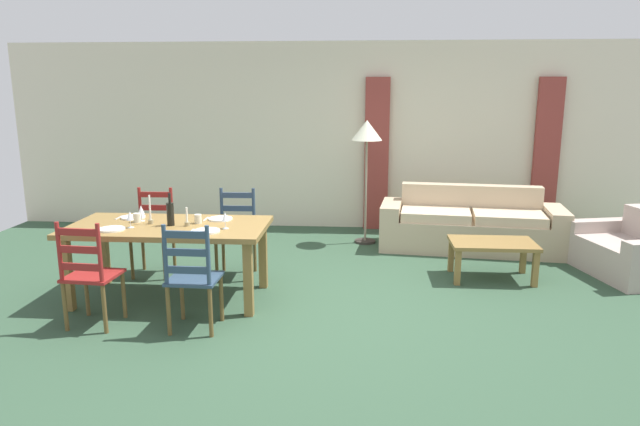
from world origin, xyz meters
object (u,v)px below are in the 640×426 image
(dining_chair_far_right, at_px, (236,233))
(wine_glass_near_right, at_px, (225,217))
(coffee_cup_primary, at_px, (198,219))
(dining_table, at_px, (169,233))
(wine_glass_near_left, at_px, (130,216))
(dining_chair_near_left, at_px, (89,274))
(couch, at_px, (470,226))
(coffee_table, at_px, (492,247))
(wine_bottle, at_px, (170,213))
(armchair_upholstered, at_px, (633,253))
(coffee_cup_secondary, at_px, (137,218))
(wine_glass_far_left, at_px, (141,210))
(dining_chair_near_right, at_px, (192,277))
(dining_chair_far_left, at_px, (154,232))
(standing_lamp, at_px, (367,138))

(dining_chair_far_right, bearing_deg, wine_glass_near_right, -83.27)
(dining_chair_far_right, height_order, coffee_cup_primary, dining_chair_far_right)
(dining_table, bearing_deg, wine_glass_near_left, -154.04)
(dining_chair_near_left, bearing_deg, couch, 36.68)
(dining_chair_near_left, height_order, couch, dining_chair_near_left)
(dining_chair_far_right, bearing_deg, coffee_table, 1.28)
(wine_bottle, distance_m, armchair_upholstered, 5.01)
(coffee_table, distance_m, armchair_upholstered, 1.62)
(wine_glass_near_right, height_order, armchair_upholstered, wine_glass_near_right)
(coffee_table, bearing_deg, couch, 90.62)
(coffee_cup_secondary, relative_size, couch, 0.04)
(coffee_cup_secondary, bearing_deg, dining_table, -12.87)
(wine_glass_near_right, height_order, coffee_cup_primary, wine_glass_near_right)
(wine_glass_far_left, distance_m, coffee_cup_secondary, 0.09)
(dining_chair_near_left, distance_m, dining_chair_near_right, 0.91)
(dining_chair_near_left, xyz_separation_m, wine_glass_near_left, (0.15, 0.57, 0.38))
(wine_glass_far_left, height_order, coffee_cup_primary, wine_glass_far_left)
(dining_chair_far_right, bearing_deg, dining_chair_near_left, -122.19)
(dining_table, height_order, dining_chair_far_right, dining_chair_far_right)
(wine_bottle, xyz_separation_m, armchair_upholstered, (4.84, 1.13, -0.62))
(dining_chair_far_right, height_order, wine_bottle, wine_bottle)
(wine_glass_near_right, xyz_separation_m, coffee_cup_secondary, (-0.93, 0.20, -0.07))
(coffee_cup_primary, height_order, armchair_upholstered, coffee_cup_primary)
(coffee_cup_secondary, relative_size, armchair_upholstered, 0.07)
(dining_chair_far_left, bearing_deg, dining_chair_far_right, 1.90)
(dining_chair_far_right, relative_size, wine_glass_near_left, 5.96)
(dining_chair_far_right, height_order, coffee_table, dining_chair_far_right)
(dining_chair_far_left, xyz_separation_m, coffee_cup_secondary, (0.10, -0.67, 0.32))
(dining_chair_near_left, bearing_deg, wine_bottle, 54.47)
(dining_table, height_order, coffee_table, dining_table)
(wine_glass_far_left, distance_m, coffee_table, 3.70)
(dining_chair_near_left, relative_size, coffee_table, 1.07)
(couch, bearing_deg, wine_bottle, -147.21)
(dining_chair_far_right, bearing_deg, wine_glass_near_left, -130.61)
(dining_table, relative_size, standing_lamp, 1.16)
(coffee_cup_secondary, xyz_separation_m, armchair_upholstered, (5.22, 1.03, -0.55))
(dining_table, height_order, dining_chair_near_left, dining_chair_near_left)
(wine_glass_near_left, bearing_deg, coffee_cup_secondary, 97.59)
(dining_chair_far_right, xyz_separation_m, coffee_table, (2.80, 0.06, -0.12))
(wine_glass_near_left, bearing_deg, coffee_table, 15.41)
(coffee_cup_primary, xyz_separation_m, armchair_upholstered, (4.61, 1.03, -0.55))
(dining_chair_far_left, distance_m, wine_bottle, 0.99)
(wine_glass_near_right, distance_m, armchair_upholstered, 4.50)
(coffee_table, distance_m, standing_lamp, 2.23)
(coffee_cup_primary, xyz_separation_m, coffee_table, (3.01, 0.77, -0.44))
(coffee_cup_primary, bearing_deg, dining_chair_near_left, -132.61)
(dining_chair_near_left, bearing_deg, wine_glass_far_left, 80.01)
(dining_chair_near_left, height_order, armchair_upholstered, dining_chair_near_left)
(dining_chair_near_right, xyz_separation_m, wine_glass_far_left, (-0.76, 0.86, 0.38))
(coffee_cup_secondary, height_order, couch, coffee_cup_secondary)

